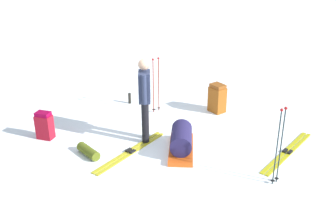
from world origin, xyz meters
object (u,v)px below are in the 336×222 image
(ski_pair_near, at_px, (130,152))
(sleeping_mat_rolled, at_px, (88,151))
(ski_pair_far, at_px, (287,152))
(gear_sled, at_px, (181,141))
(backpack_bright, at_px, (45,126))
(skier_standing, at_px, (145,96))
(backpack_large_dark, at_px, (217,98))
(thermos_bottle, at_px, (130,98))
(ski_poles_planted_far, at_px, (279,143))
(ski_poles_planted_near, at_px, (156,82))

(ski_pair_near, relative_size, sleeping_mat_rolled, 3.10)
(ski_pair_far, xyz_separation_m, gear_sled, (-1.85, 0.81, 0.21))
(ski_pair_near, height_order, backpack_bright, backpack_bright)
(skier_standing, xyz_separation_m, gear_sled, (0.48, -0.68, -0.73))
(backpack_large_dark, xyz_separation_m, sleeping_mat_rolled, (-3.20, -0.91, -0.24))
(backpack_large_dark, height_order, thermos_bottle, backpack_large_dark)
(ski_pair_near, xyz_separation_m, ski_pair_far, (2.77, -1.13, -0.00))
(backpack_bright, xyz_separation_m, ski_poles_planted_far, (3.37, -3.07, 0.48))
(skier_standing, relative_size, ski_pair_near, 1.00)
(ski_poles_planted_far, bearing_deg, gear_sled, 123.56)
(skier_standing, height_order, ski_pair_far, skier_standing)
(gear_sled, bearing_deg, ski_pair_far, -23.74)
(backpack_bright, height_order, gear_sled, backpack_bright)
(ski_poles_planted_far, xyz_separation_m, sleeping_mat_rolled, (-2.71, 2.04, -0.67))
(ski_pair_far, xyz_separation_m, backpack_bright, (-4.19, 2.33, 0.27))
(ski_pair_far, relative_size, backpack_bright, 3.12)
(skier_standing, height_order, backpack_large_dark, skier_standing)
(skier_standing, relative_size, backpack_large_dark, 2.52)
(skier_standing, bearing_deg, ski_poles_planted_far, -55.89)
(ski_poles_planted_near, xyz_separation_m, ski_poles_planted_far, (0.81, -3.50, 0.04))
(backpack_large_dark, height_order, ski_poles_planted_far, ski_poles_planted_far)
(ski_pair_near, relative_size, gear_sled, 1.37)
(skier_standing, distance_m, thermos_bottle, 2.14)
(ski_pair_near, height_order, ski_pair_far, same)
(ski_pair_far, relative_size, backpack_large_dark, 2.66)
(ski_poles_planted_near, bearing_deg, backpack_bright, -170.45)
(backpack_bright, height_order, thermos_bottle, backpack_bright)
(skier_standing, bearing_deg, ski_pair_near, -140.17)
(skier_standing, distance_m, backpack_large_dark, 2.22)
(sleeping_mat_rolled, bearing_deg, thermos_bottle, 55.84)
(backpack_large_dark, xyz_separation_m, thermos_bottle, (-1.74, 1.24, -0.20))
(skier_standing, distance_m, ski_poles_planted_far, 2.70)
(skier_standing, xyz_separation_m, ski_poles_planted_near, (0.70, 1.27, -0.24))
(skier_standing, xyz_separation_m, ski_pair_far, (2.33, -1.49, -0.94))
(skier_standing, relative_size, ski_pair_far, 0.94)
(skier_standing, distance_m, gear_sled, 1.11)
(skier_standing, bearing_deg, backpack_bright, 155.71)
(backpack_large_dark, height_order, ski_poles_planted_near, ski_poles_planted_near)
(backpack_large_dark, height_order, sleeping_mat_rolled, backpack_large_dark)
(ski_pair_far, xyz_separation_m, thermos_bottle, (-2.08, 3.45, 0.12))
(ski_pair_near, xyz_separation_m, sleeping_mat_rolled, (-0.76, 0.18, 0.08))
(backpack_large_dark, bearing_deg, ski_poles_planted_near, 157.20)
(ski_pair_near, relative_size, ski_poles_planted_near, 1.32)
(skier_standing, bearing_deg, gear_sled, -54.65)
(sleeping_mat_rolled, xyz_separation_m, thermos_bottle, (1.45, 2.14, 0.04))
(skier_standing, xyz_separation_m, backpack_large_dark, (2.00, 0.72, -0.62))
(ski_pair_near, distance_m, ski_poles_planted_near, 2.11)
(gear_sled, xyz_separation_m, thermos_bottle, (-0.23, 2.64, -0.09))
(ski_pair_far, relative_size, gear_sled, 1.44)
(ski_pair_near, xyz_separation_m, ski_poles_planted_near, (1.13, 1.63, 0.71))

